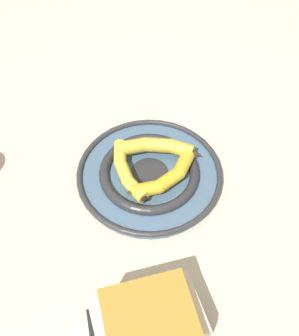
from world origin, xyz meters
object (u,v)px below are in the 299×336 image
at_px(decorative_bowl, 150,173).
at_px(banana_a, 159,147).
at_px(book_stack, 146,324).
at_px(banana_b, 126,170).
at_px(banana_c, 165,178).

bearing_deg(decorative_bowl, banana_a, -170.91).
bearing_deg(book_stack, banana_b, -104.99).
relative_size(decorative_bowl, banana_b, 2.16).
xyz_separation_m(banana_a, banana_c, (0.07, 0.06, -0.00)).
bearing_deg(banana_a, book_stack, 90.68).
xyz_separation_m(banana_a, book_stack, (0.37, 0.20, 0.00)).
bearing_deg(banana_b, banana_a, 110.48).
distance_m(banana_b, banana_c, 0.10).
height_order(banana_a, banana_b, banana_a).
relative_size(decorative_bowl, banana_a, 1.85).
bearing_deg(decorative_bowl, banana_c, 74.27).
distance_m(decorative_bowl, book_stack, 0.37).
bearing_deg(banana_c, book_stack, -136.58).
xyz_separation_m(banana_c, book_stack, (0.30, 0.14, 0.01)).
bearing_deg(banana_a, decorative_bowl, 71.22).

